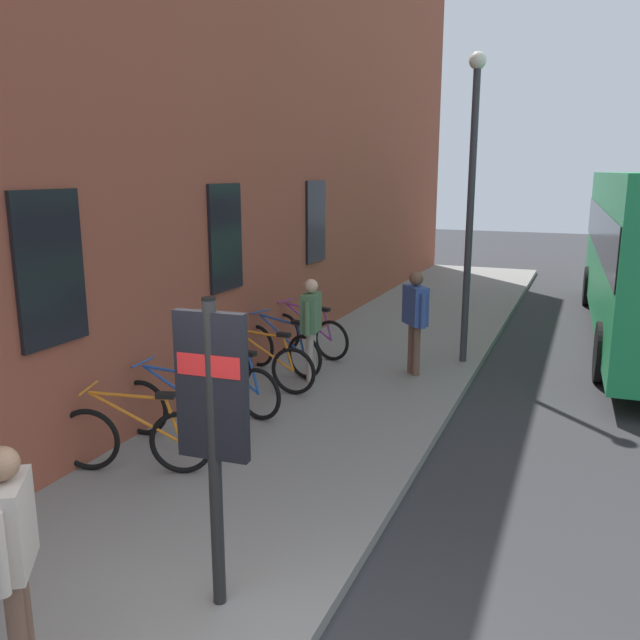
% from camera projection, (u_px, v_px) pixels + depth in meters
% --- Properties ---
extents(ground, '(60.00, 60.00, 0.00)m').
position_uv_depth(ground, '(528.00, 419.00, 9.16)').
color(ground, '#2D2D30').
extents(sidewalk_pavement, '(24.00, 3.50, 0.12)m').
position_uv_depth(sidewalk_pavement, '(382.00, 357.00, 11.97)').
color(sidewalk_pavement, gray).
rests_on(sidewalk_pavement, ground).
extents(station_facade, '(22.00, 0.65, 9.23)m').
position_uv_depth(station_facade, '(300.00, 106.00, 12.62)').
color(station_facade, brown).
rests_on(station_facade, ground).
extents(bicycle_end_of_row, '(0.68, 1.70, 0.97)m').
position_uv_depth(bicycle_end_of_row, '(135.00, 439.00, 7.19)').
color(bicycle_end_of_row, black).
rests_on(bicycle_end_of_row, sidewalk_pavement).
extents(bicycle_beside_lamp, '(0.48, 1.77, 0.97)m').
position_uv_depth(bicycle_beside_lamp, '(180.00, 410.00, 8.05)').
color(bicycle_beside_lamp, black).
rests_on(bicycle_beside_lamp, sidewalk_pavement).
extents(bicycle_far_end, '(0.51, 1.75, 0.97)m').
position_uv_depth(bicycle_far_end, '(229.00, 385.00, 8.99)').
color(bicycle_far_end, black).
rests_on(bicycle_far_end, sidewalk_pavement).
extents(bicycle_nearest_sign, '(0.48, 1.77, 0.97)m').
position_uv_depth(bicycle_nearest_sign, '(262.00, 365.00, 9.92)').
color(bicycle_nearest_sign, black).
rests_on(bicycle_nearest_sign, sidewalk_pavement).
extents(bicycle_by_door, '(0.67, 1.71, 0.97)m').
position_uv_depth(bicycle_by_door, '(281.00, 349.00, 10.80)').
color(bicycle_by_door, black).
rests_on(bicycle_by_door, sidewalk_pavement).
extents(bicycle_leaning_wall, '(0.56, 1.74, 0.97)m').
position_uv_depth(bicycle_leaning_wall, '(308.00, 335.00, 11.77)').
color(bicycle_leaning_wall, black).
rests_on(bicycle_leaning_wall, sidewalk_pavement).
extents(transit_info_sign, '(0.12, 0.55, 2.40)m').
position_uv_depth(transit_info_sign, '(213.00, 406.00, 4.73)').
color(transit_info_sign, black).
rests_on(transit_info_sign, sidewalk_pavement).
extents(pedestrian_crossing_street, '(0.62, 0.30, 1.63)m').
position_uv_depth(pedestrian_crossing_street, '(311.00, 319.00, 10.25)').
color(pedestrian_crossing_street, '#B2A599').
rests_on(pedestrian_crossing_street, sidewalk_pavement).
extents(pedestrian_near_bus, '(0.52, 0.46, 1.62)m').
position_uv_depth(pedestrian_near_bus, '(10.00, 541.00, 4.11)').
color(pedestrian_near_bus, brown).
rests_on(pedestrian_near_bus, sidewalk_pavement).
extents(pedestrian_by_facade, '(0.53, 0.50, 1.70)m').
position_uv_depth(pedestrian_by_facade, '(415.00, 312.00, 10.57)').
color(pedestrian_by_facade, brown).
rests_on(pedestrian_by_facade, sidewalk_pavement).
extents(street_lamp, '(0.28, 0.28, 5.12)m').
position_uv_depth(street_lamp, '(472.00, 185.00, 10.85)').
color(street_lamp, '#333338').
rests_on(street_lamp, sidewalk_pavement).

